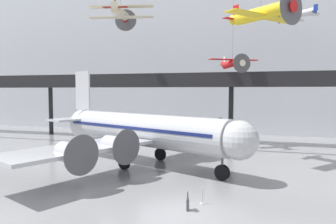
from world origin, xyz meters
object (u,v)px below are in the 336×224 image
object	(u,v)px
suspended_plane_cream_biplane	(121,13)
suspended_plane_white_twin	(297,15)
suspended_plane_red_highwing	(233,63)
info_sign_pedestal	(188,203)
airliner_silver_main	(141,130)
suspended_plane_yellow_lowwing	(261,14)
stanchion_barrier	(202,199)

from	to	relation	value
suspended_plane_cream_biplane	suspended_plane_white_twin	bearing A→B (deg)	-79.63
suspended_plane_red_highwing	info_sign_pedestal	distance (m)	26.31
info_sign_pedestal	suspended_plane_white_twin	bearing A→B (deg)	57.20
suspended_plane_red_highwing	suspended_plane_cream_biplane	xyz separation A→B (m)	(-14.54, -2.72, 6.75)
airliner_silver_main	suspended_plane_yellow_lowwing	world-z (taller)	suspended_plane_yellow_lowwing
airliner_silver_main	stanchion_barrier	distance (m)	13.00
info_sign_pedestal	suspended_plane_cream_biplane	bearing A→B (deg)	106.15
stanchion_barrier	suspended_plane_cream_biplane	bearing A→B (deg)	126.95
suspended_plane_yellow_lowwing	suspended_plane_white_twin	distance (m)	16.92
stanchion_barrier	info_sign_pedestal	size ratio (longest dim) A/B	0.87
suspended_plane_red_highwing	suspended_plane_yellow_lowwing	size ratio (longest dim) A/B	1.38
suspended_plane_yellow_lowwing	suspended_plane_cream_biplane	xyz separation A→B (m)	(-18.16, 6.39, 2.75)
suspended_plane_red_highwing	stanchion_barrier	distance (m)	25.06
suspended_plane_red_highwing	suspended_plane_white_twin	xyz separation A→B (m)	(8.18, 6.89, 7.04)
suspended_plane_cream_biplane	info_sign_pedestal	xyz separation A→B (m)	(14.36, -21.39, -17.28)
suspended_plane_cream_biplane	stanchion_barrier	world-z (taller)	suspended_plane_cream_biplane
suspended_plane_red_highwing	info_sign_pedestal	size ratio (longest dim) A/B	10.33
airliner_silver_main	info_sign_pedestal	distance (m)	13.71
suspended_plane_cream_biplane	suspended_plane_white_twin	xyz separation A→B (m)	(22.72, 9.61, 0.29)
suspended_plane_red_highwing	suspended_plane_white_twin	bearing A→B (deg)	97.18
airliner_silver_main	info_sign_pedestal	bearing A→B (deg)	-33.16
suspended_plane_white_twin	info_sign_pedestal	distance (m)	36.61
stanchion_barrier	suspended_plane_red_highwing	bearing A→B (deg)	91.19
suspended_plane_cream_biplane	stanchion_barrier	bearing A→B (deg)	-155.62
suspended_plane_white_twin	info_sign_pedestal	bearing A→B (deg)	93.41
suspended_plane_red_highwing	suspended_plane_cream_biplane	world-z (taller)	suspended_plane_cream_biplane
suspended_plane_white_twin	stanchion_barrier	distance (m)	35.31
suspended_plane_red_highwing	airliner_silver_main	bearing A→B (deg)	-63.44
stanchion_barrier	info_sign_pedestal	bearing A→B (deg)	-114.14
suspended_plane_yellow_lowwing	suspended_plane_white_twin	world-z (taller)	suspended_plane_white_twin
suspended_plane_red_highwing	suspended_plane_yellow_lowwing	world-z (taller)	suspended_plane_yellow_lowwing
suspended_plane_cream_biplane	airliner_silver_main	bearing A→B (deg)	-158.93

